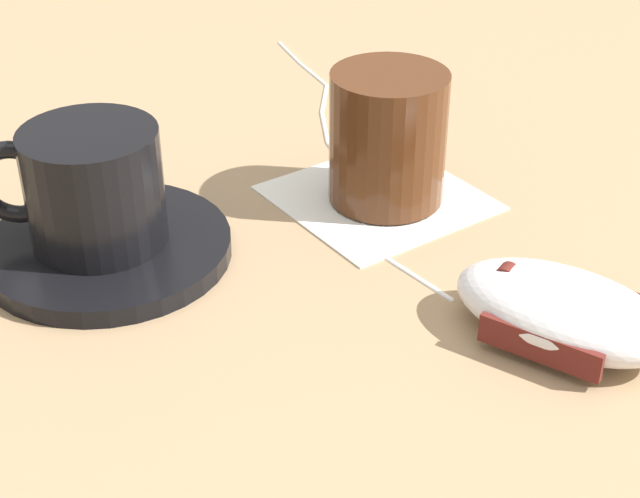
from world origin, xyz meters
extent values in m
plane|color=#9E7F5B|center=(0.00, 0.00, 0.00)|extent=(3.00, 3.00, 0.00)
cylinder|color=black|center=(-0.05, -0.11, 0.01)|extent=(0.14, 0.14, 0.01)
cylinder|color=black|center=(-0.05, -0.11, 0.05)|extent=(0.08, 0.08, 0.07)
torus|color=black|center=(-0.07, -0.15, 0.05)|extent=(0.03, 0.05, 0.05)
ellipsoid|color=silver|center=(0.12, 0.09, 0.02)|extent=(0.13, 0.12, 0.04)
cylinder|color=#591E19|center=(0.09, 0.08, 0.03)|extent=(0.01, 0.01, 0.01)
cube|color=#591E19|center=(0.13, 0.07, 0.01)|extent=(0.06, 0.04, 0.02)
cube|color=#591E19|center=(0.10, 0.12, 0.01)|extent=(0.06, 0.04, 0.02)
cylinder|color=white|center=(0.04, 0.05, 0.00)|extent=(0.05, 0.02, 0.00)
cylinder|color=white|center=(-0.01, 0.05, 0.00)|extent=(0.05, 0.01, 0.00)
cylinder|color=white|center=(-0.06, 0.06, 0.00)|extent=(0.05, 0.02, 0.00)
cylinder|color=white|center=(-0.11, 0.07, 0.00)|extent=(0.05, 0.01, 0.00)
cylinder|color=white|center=(-0.17, 0.08, 0.00)|extent=(0.05, 0.02, 0.00)
cylinder|color=white|center=(-0.21, 0.10, 0.00)|extent=(0.05, 0.03, 0.00)
cylinder|color=white|center=(-0.26, 0.11, 0.00)|extent=(0.05, 0.01, 0.00)
cylinder|color=white|center=(-0.32, 0.11, 0.00)|extent=(0.05, 0.00, 0.00)
sphere|color=white|center=(0.07, 0.06, 0.00)|extent=(0.00, 0.00, 0.00)
sphere|color=white|center=(0.01, 0.04, 0.00)|extent=(0.00, 0.00, 0.00)
sphere|color=white|center=(-0.04, 0.05, 0.00)|extent=(0.00, 0.00, 0.00)
sphere|color=white|center=(-0.09, 0.07, 0.00)|extent=(0.00, 0.00, 0.00)
sphere|color=white|center=(-0.14, 0.07, 0.00)|extent=(0.00, 0.00, 0.00)
sphere|color=white|center=(-0.19, 0.09, 0.00)|extent=(0.00, 0.00, 0.00)
sphere|color=white|center=(-0.24, 0.11, 0.00)|extent=(0.00, 0.00, 0.00)
sphere|color=white|center=(-0.29, 0.11, 0.00)|extent=(0.00, 0.00, 0.00)
sphere|color=white|center=(-0.34, 0.11, 0.00)|extent=(0.00, 0.00, 0.00)
cube|color=silver|center=(-0.05, 0.07, 0.00)|extent=(0.14, 0.14, 0.00)
cylinder|color=#4C2814|center=(-0.05, 0.07, 0.04)|extent=(0.07, 0.07, 0.08)
camera|label=1|loc=(0.45, -0.17, 0.31)|focal=55.00mm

